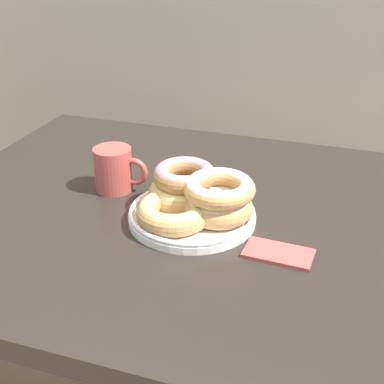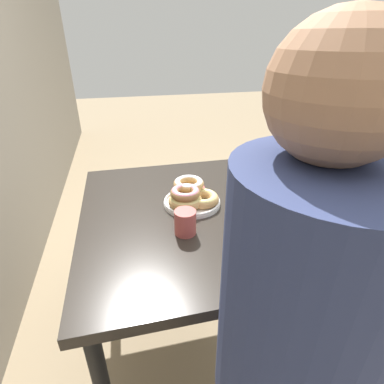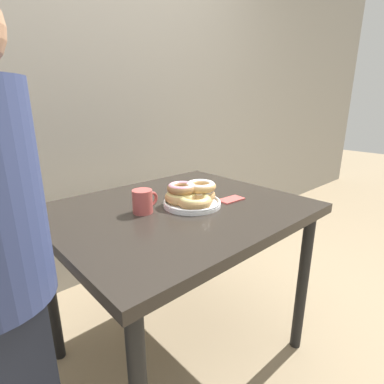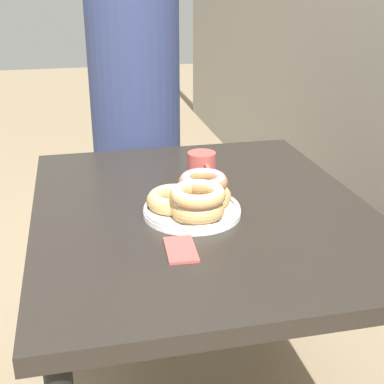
{
  "view_description": "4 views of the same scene",
  "coord_description": "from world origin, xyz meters",
  "px_view_note": "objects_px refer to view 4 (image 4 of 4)",
  "views": [
    {
      "loc": [
        0.33,
        -0.65,
        1.27
      ],
      "look_at": [
        0.05,
        0.19,
        0.82
      ],
      "focal_mm": 50.0,
      "sensor_mm": 36.0,
      "label": 1
    },
    {
      "loc": [
        -1.03,
        0.44,
        1.4
      ],
      "look_at": [
        0.05,
        0.19,
        0.82
      ],
      "focal_mm": 28.0,
      "sensor_mm": 36.0,
      "label": 2
    },
    {
      "loc": [
        -0.75,
        -0.69,
        1.18
      ],
      "look_at": [
        0.05,
        0.19,
        0.82
      ],
      "focal_mm": 28.0,
      "sensor_mm": 36.0,
      "label": 3
    },
    {
      "loc": [
        1.22,
        -0.08,
        1.31
      ],
      "look_at": [
        0.05,
        0.19,
        0.82
      ],
      "focal_mm": 50.0,
      "sensor_mm": 36.0,
      "label": 4
    }
  ],
  "objects_px": {
    "donut_plate": "(194,199)",
    "napkin": "(181,250)",
    "dining_table": "(201,235)",
    "person_figure": "(136,129)",
    "coffee_mug": "(202,168)"
  },
  "relations": [
    {
      "from": "dining_table",
      "to": "donut_plate",
      "type": "bearing_deg",
      "value": -32.15
    },
    {
      "from": "dining_table",
      "to": "napkin",
      "type": "relative_size",
      "value": 8.49
    },
    {
      "from": "person_figure",
      "to": "napkin",
      "type": "height_order",
      "value": "person_figure"
    },
    {
      "from": "donut_plate",
      "to": "napkin",
      "type": "height_order",
      "value": "donut_plate"
    },
    {
      "from": "person_figure",
      "to": "coffee_mug",
      "type": "bearing_deg",
      "value": 11.81
    },
    {
      "from": "person_figure",
      "to": "napkin",
      "type": "distance_m",
      "value": 0.93
    },
    {
      "from": "donut_plate",
      "to": "person_figure",
      "type": "bearing_deg",
      "value": -176.21
    },
    {
      "from": "dining_table",
      "to": "coffee_mug",
      "type": "xyz_separation_m",
      "value": [
        -0.15,
        0.04,
        0.13
      ]
    },
    {
      "from": "napkin",
      "to": "dining_table",
      "type": "bearing_deg",
      "value": 155.92
    },
    {
      "from": "dining_table",
      "to": "person_figure",
      "type": "height_order",
      "value": "person_figure"
    },
    {
      "from": "dining_table",
      "to": "person_figure",
      "type": "xyz_separation_m",
      "value": [
        -0.71,
        -0.08,
        0.1
      ]
    },
    {
      "from": "donut_plate",
      "to": "napkin",
      "type": "bearing_deg",
      "value": -21.57
    },
    {
      "from": "donut_plate",
      "to": "person_figure",
      "type": "distance_m",
      "value": 0.76
    },
    {
      "from": "coffee_mug",
      "to": "napkin",
      "type": "height_order",
      "value": "coffee_mug"
    },
    {
      "from": "dining_table",
      "to": "napkin",
      "type": "height_order",
      "value": "napkin"
    }
  ]
}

